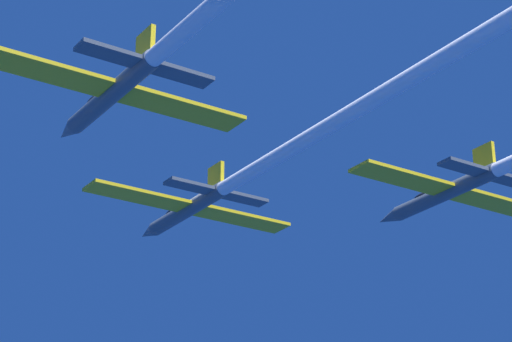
{
  "coord_description": "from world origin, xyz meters",
  "views": [
    {
      "loc": [
        -44.44,
        -79.27,
        -33.75
      ],
      "look_at": [
        0.48,
        -10.74,
        0.64
      ],
      "focal_mm": 73.53,
      "sensor_mm": 36.0,
      "label": 1
    }
  ],
  "objects": [
    {
      "name": "jet_lead",
      "position": [
        0.29,
        -21.94,
        0.69
      ],
      "size": [
        20.65,
        74.31,
        3.42
      ],
      "color": "#4C5660"
    }
  ]
}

